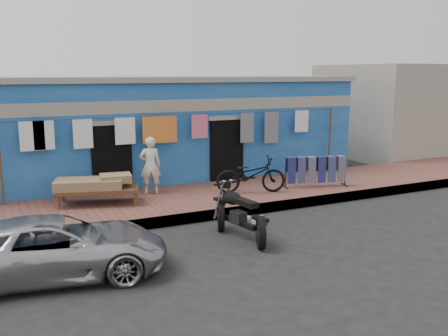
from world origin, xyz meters
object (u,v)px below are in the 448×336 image
Objects in this scene: motorcycle at (240,213)px; charpoy at (98,190)px; bicycle at (251,171)px; seated_person at (150,165)px; car at (56,247)px; jeans_rack at (316,171)px.

motorcycle reaches higher than charpoy.
seated_person is at bearing 85.07° from bicycle.
seated_person is 1.66m from charpoy.
seated_person is (3.03, 4.16, 0.48)m from car.
car is at bearing 67.29° from seated_person.
jeans_rack reaches higher than car.
bicycle is 0.98× the size of jeans_rack.
charpoy is 6.09m from jeans_rack.
jeans_rack is (3.77, 2.48, 0.13)m from motorcycle.
charpoy is 1.18× the size of jeans_rack.
motorcycle is at bearing 166.25° from bicycle.
jeans_rack is at bearing 177.32° from seated_person.
bicycle is 3.19m from motorcycle.
jeans_rack is at bearing -7.55° from charpoy.
charpoy is (-1.52, -0.50, -0.43)m from seated_person.
bicycle is (5.52, 3.03, 0.31)m from car.
seated_person is 3.88m from motorcycle.
seated_person is 2.73m from bicycle.
seated_person is 0.83× the size of bicycle.
bicycle is at bearing -8.83° from charpoy.
bicycle reaches higher than motorcycle.
bicycle is at bearing 47.75° from motorcycle.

